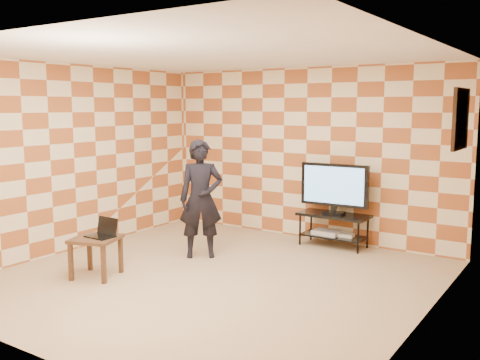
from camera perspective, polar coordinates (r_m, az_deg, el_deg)
name	(u,v)px	position (r m, az deg, el deg)	size (l,w,h in m)	color
floor	(213,278)	(6.70, -2.89, -10.38)	(5.00, 5.00, 0.00)	tan
wall_back	(306,154)	(8.54, 7.08, 2.79)	(5.00, 0.02, 2.70)	beige
wall_front	(29,199)	(4.67, -21.58, -1.92)	(5.00, 0.02, 2.70)	beige
wall_left	(74,158)	(8.14, -17.27, 2.25)	(0.02, 5.00, 2.70)	beige
wall_right	(426,186)	(5.32, 19.20, -0.65)	(0.02, 5.00, 2.70)	beige
ceiling	(212,54)	(6.39, -3.06, 13.26)	(5.00, 5.00, 0.02)	white
wall_art	(461,119)	(6.79, 22.48, 6.03)	(0.04, 0.72, 0.72)	black
tv_stand	(334,223)	(8.17, 9.95, -4.49)	(1.05, 0.47, 0.50)	black
tv	(334,186)	(8.06, 10.04, -0.66)	(1.04, 0.21, 0.75)	black
dvd_player	(327,232)	(8.22, 9.25, -5.53)	(0.40, 0.29, 0.07)	#BBBBBD
game_console	(346,235)	(8.13, 11.27, -5.81)	(0.21, 0.16, 0.05)	silver
side_table	(96,244)	(6.86, -15.13, -6.64)	(0.67, 0.67, 0.50)	#3A2818
laptop	(103,232)	(6.85, -14.41, -5.43)	(0.34, 0.28, 0.23)	black
person	(201,199)	(7.44, -4.19, -2.02)	(0.60, 0.39, 1.64)	black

